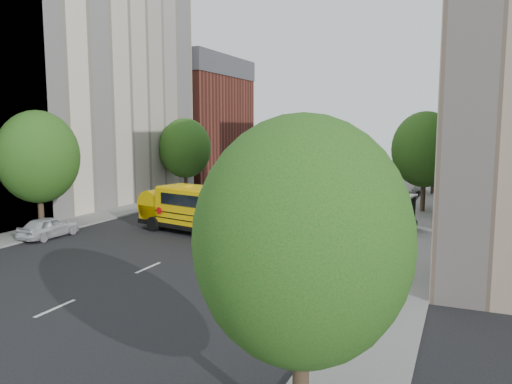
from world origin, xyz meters
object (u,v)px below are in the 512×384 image
Objects in this scene: parked_car_5 at (410,186)px; parked_car_3 at (343,272)px; street_tree_3 at (302,241)px; school_bus at (209,209)px; street_tree_4 at (425,149)px; parked_car_1 at (195,192)px; street_tree_1 at (38,157)px; street_tree_5 at (434,148)px; safari_truck at (373,209)px; street_tree_2 at (185,148)px; parked_car_0 at (49,227)px.

parked_car_3 is at bearing -83.97° from parked_car_5.
street_tree_3 is 21.44m from school_bus.
parked_car_3 is at bearing -93.98° from street_tree_4.
street_tree_4 is 21.06m from parked_car_1.
school_bus is 27.59m from parked_car_5.
parked_car_3 is at bearing 98.13° from street_tree_3.
street_tree_4 reaches higher than parked_car_3.
parked_car_5 reaches higher than parked_car_1.
street_tree_5 is at bearing 53.75° from street_tree_1.
parked_car_5 is (0.42, 19.44, -0.51)m from safari_truck.
street_tree_2 is (0.00, 18.00, -0.12)m from street_tree_1.
street_tree_2 is at bearing 167.56° from safari_truck.
parked_car_5 is at bearing 83.53° from school_bus.
parked_car_3 is 1.13× the size of parked_car_5.
street_tree_5 reaches higher than parked_car_3.
school_bus reaches higher than parked_car_1.
street_tree_1 is 0.71× the size of school_bus.
parked_car_0 is at bearing 171.57° from parked_car_3.
street_tree_2 is at bearing -19.56° from parked_car_1.
street_tree_2 reaches higher than parked_car_3.
parked_car_5 is (18.40, 12.15, 0.04)m from parked_car_1.
parked_car_0 is at bearing -139.07° from safari_truck.
street_tree_2 is 19.29m from parked_car_0.
street_tree_1 reaches higher than school_bus.
street_tree_4 reaches higher than safari_truck.
parked_car_5 reaches higher than parked_car_0.
street_tree_3 is 0.95× the size of street_tree_5.
street_tree_3 reaches higher than school_bus.
street_tree_5 is at bearing -122.82° from parked_car_0.
parked_car_0 is 35.48m from parked_car_5.
parked_car_0 is at bearing -123.78° from street_tree_5.
street_tree_3 is at bearing -42.45° from school_bus.
parked_car_5 is (-2.20, 11.55, -4.31)m from street_tree_4.
street_tree_2 reaches higher than parked_car_5.
parked_car_1 is at bearing -23.35° from street_tree_2.
safari_truck is 19.45m from parked_car_5.
street_tree_1 is 0.98× the size of street_tree_4.
parked_car_5 is (-0.70, 33.06, 0.00)m from parked_car_3.
street_tree_4 is 1.37× the size of safari_truck.
safari_truck reaches higher than parked_car_0.
street_tree_3 is (22.00, -32.00, -0.37)m from street_tree_2.
parked_car_3 is (10.29, -7.21, -0.96)m from school_bus.
street_tree_5 reaches higher than school_bus.
street_tree_3 reaches higher than parked_car_5.
street_tree_5 is 37.26m from parked_car_0.
street_tree_3 is at bearing -74.10° from safari_truck.
street_tree_1 is 21.22m from parked_car_3.
street_tree_4 is at bearing 90.00° from street_tree_3.
parked_car_0 is 0.85× the size of parked_car_5.
school_bus reaches higher than safari_truck.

